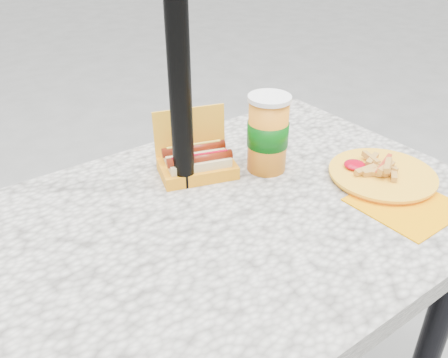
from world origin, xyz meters
TOP-DOWN VIEW (x-y plane):
  - picnic_table at (0.00, 0.00)m, footprint 1.20×0.80m
  - umbrella_pole at (0.00, 0.16)m, footprint 0.05×0.05m
  - hotdog_box at (0.05, 0.18)m, footprint 0.21×0.18m
  - fries_plate at (0.40, -0.11)m, footprint 0.28×0.34m
  - soda_cup at (0.21, 0.10)m, footprint 0.10×0.10m

SIDE VIEW (x-z plane):
  - picnic_table at x=0.00m, z-range 0.27..1.02m
  - fries_plate at x=0.40m, z-range 0.74..0.79m
  - hotdog_box at x=0.05m, z-range 0.71..0.86m
  - soda_cup at x=0.21m, z-range 0.75..0.95m
  - umbrella_pole at x=0.00m, z-range 0.00..2.20m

